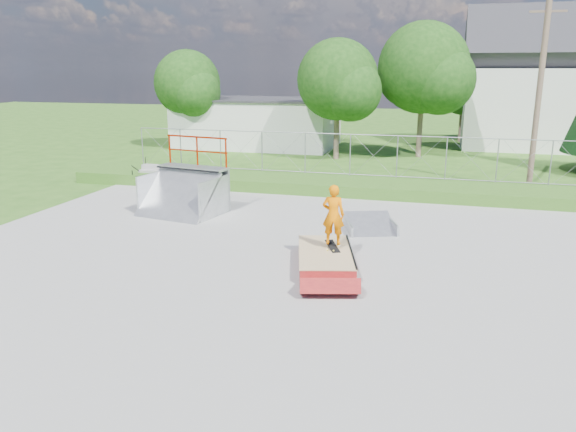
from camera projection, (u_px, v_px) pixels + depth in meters
name	position (u px, v px, depth m)	size (l,w,h in m)	color
ground	(284.00, 265.00, 14.77)	(120.00, 120.00, 0.00)	#2D5819
concrete_pad	(284.00, 264.00, 14.76)	(20.00, 16.00, 0.04)	#999996
grass_berm	(346.00, 185.00, 23.56)	(24.00, 3.00, 0.50)	#2D5819
grind_box	(325.00, 259.00, 14.62)	(2.04, 3.10, 0.42)	maroon
quarter_pipe	(180.00, 178.00, 19.55)	(2.65, 2.24, 2.65)	#A5A8AD
flat_bank_ramp	(370.00, 225.00, 17.74)	(1.47, 1.57, 0.45)	#A5A8AD
skateboard	(333.00, 247.00, 14.78)	(0.22, 0.80, 0.02)	black
skater	(333.00, 217.00, 14.58)	(0.58, 0.38, 1.59)	orange
concrete_stairs	(154.00, 175.00, 24.95)	(1.50, 1.60, 0.80)	#999996
chain_link_fence	(350.00, 155.00, 24.20)	(20.00, 0.06, 1.80)	gray
utility_building_flat	(258.00, 123.00, 36.94)	(10.00, 6.00, 3.00)	silver
gable_house	(530.00, 87.00, 35.72)	(8.40, 6.08, 8.94)	silver
utility_pole	(539.00, 94.00, 23.01)	(0.24, 0.24, 8.00)	brown
tree_left_near	(342.00, 83.00, 30.76)	(4.76, 4.48, 6.65)	brown
tree_center	(428.00, 71.00, 31.29)	(5.44, 5.12, 7.60)	brown
tree_left_far	(190.00, 86.00, 35.28)	(4.42, 4.16, 6.18)	brown
tree_back_mid	(467.00, 89.00, 38.48)	(4.08, 3.84, 5.70)	brown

